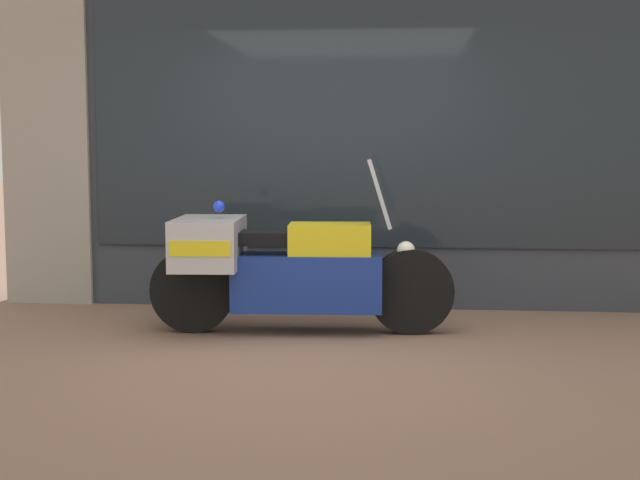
{
  "coord_description": "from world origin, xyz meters",
  "views": [
    {
      "loc": [
        0.61,
        -6.01,
        1.44
      ],
      "look_at": [
        -0.07,
        1.21,
        0.67
      ],
      "focal_mm": 50.0,
      "sensor_mm": 36.0,
      "label": 1
    }
  ],
  "objects": [
    {
      "name": "paramedic_motorcycle",
      "position": [
        -0.35,
        0.7,
        0.53
      ],
      "size": [
        2.34,
        0.83,
        1.34
      ],
      "rotation": [
        0.0,
        0.0,
        0.06
      ],
      "color": "black",
      "rests_on": "ground"
    },
    {
      "name": "shop_building",
      "position": [
        -0.38,
        2.0,
        1.84
      ],
      "size": [
        6.01,
        0.55,
        3.67
      ],
      "color": "#333842",
      "rests_on": "ground"
    },
    {
      "name": "window_display",
      "position": [
        0.32,
        2.03,
        0.45
      ],
      "size": [
        4.77,
        0.3,
        1.85
      ],
      "color": "slate",
      "rests_on": "ground"
    },
    {
      "name": "ground_plane",
      "position": [
        0.0,
        0.0,
        0.0
      ],
      "size": [
        60.0,
        60.0,
        0.0
      ],
      "primitive_type": "plane",
      "color": "#7A5B4C"
    }
  ]
}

